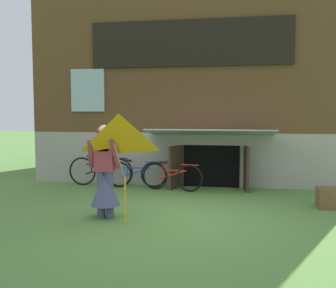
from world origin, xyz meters
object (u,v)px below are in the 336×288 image
at_px(person, 105,179).
at_px(bicycle_red, 172,177).
at_px(wooden_crate, 331,198).
at_px(kite, 119,142).
at_px(bicycle_blue, 136,174).
at_px(bicycle_black, 100,171).

xyz_separation_m(person, bicycle_red, (0.79, 2.58, -0.36)).
bearing_deg(wooden_crate, kite, -152.44).
bearing_deg(bicycle_red, bicycle_blue, 175.14).
relative_size(person, bicycle_blue, 1.08).
bearing_deg(bicycle_black, bicycle_blue, 1.11).
xyz_separation_m(bicycle_black, wooden_crate, (5.21, -1.44, -0.18)).
height_order(bicycle_red, bicycle_black, bicycle_black).
relative_size(kite, wooden_crate, 3.59).
xyz_separation_m(kite, bicycle_blue, (-0.58, 3.35, -1.06)).
bearing_deg(kite, bicycle_blue, 99.76).
relative_size(person, kite, 0.94).
xyz_separation_m(person, wooden_crate, (4.12, 1.40, -0.50)).
bearing_deg(wooden_crate, bicycle_red, 160.47).
xyz_separation_m(bicycle_blue, bicycle_black, (-0.94, 0.02, 0.04)).
relative_size(bicycle_red, bicycle_black, 0.88).
bearing_deg(person, bicycle_red, 64.24).
height_order(person, bicycle_black, person).
xyz_separation_m(bicycle_red, bicycle_black, (-1.88, 0.26, 0.04)).
relative_size(person, bicycle_red, 1.10).
distance_m(person, bicycle_black, 3.06).
distance_m(person, kite, 0.98).
bearing_deg(person, kite, -60.08).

